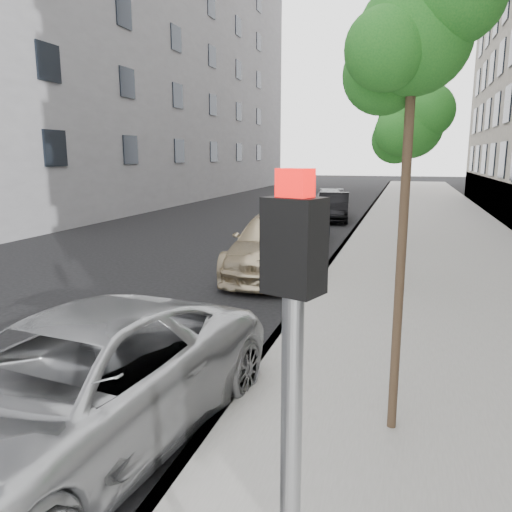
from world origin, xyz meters
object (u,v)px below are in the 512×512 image
at_px(sedan_blue, 308,225).
at_px(tree_far, 412,119).
at_px(signal_pole, 292,413).
at_px(minivan, 70,389).
at_px(suv, 277,244).
at_px(sedan_black, 334,207).
at_px(tree_near, 417,39).
at_px(sedan_rear, 329,200).
at_px(tree_mid, 411,125).

bearing_deg(sedan_blue, tree_far, -2.70).
bearing_deg(signal_pole, minivan, 163.91).
xyz_separation_m(suv, sedan_black, (-0.11, 11.79, -0.11)).
distance_m(suv, sedan_black, 11.79).
distance_m(tree_far, minivan, 15.14).
height_order(tree_near, sedan_rear, tree_near).
height_order(tree_mid, minivan, tree_mid).
xyz_separation_m(tree_near, tree_far, (0.00, 13.00, 0.09)).
height_order(suv, sedan_black, suv).
bearing_deg(tree_near, suv, 113.64).
bearing_deg(tree_near, tree_far, 90.00).
relative_size(tree_near, minivan, 0.92).
xyz_separation_m(tree_far, sedan_black, (-3.47, 6.46, -3.72)).
xyz_separation_m(tree_near, minivan, (-3.33, -1.31, -3.57)).
bearing_deg(tree_far, sedan_black, 118.21).
bearing_deg(tree_mid, sedan_rear, 104.06).
bearing_deg(tree_near, minivan, -158.49).
relative_size(sedan_black, sedan_rear, 1.00).
bearing_deg(tree_near, sedan_rear, 100.39).
height_order(tree_near, signal_pole, tree_near).
xyz_separation_m(suv, sedan_rear, (-1.09, 16.61, -0.19)).
bearing_deg(sedan_black, sedan_rear, 95.57).
distance_m(tree_near, sedan_rear, 24.97).
relative_size(tree_near, suv, 0.90).
height_order(tree_mid, suv, tree_mid).
height_order(tree_far, minivan, tree_far).
distance_m(tree_far, sedan_rear, 12.71).
xyz_separation_m(tree_mid, sedan_blue, (-3.52, 6.41, -3.21)).
bearing_deg(tree_near, sedan_blue, 105.24).
xyz_separation_m(tree_far, signal_pole, (-0.46, -16.39, -2.39)).
height_order(signal_pole, sedan_rear, signal_pole).
relative_size(sedan_blue, sedan_black, 0.89).
bearing_deg(sedan_blue, sedan_black, 85.43).
distance_m(tree_near, sedan_blue, 13.88).
bearing_deg(sedan_blue, tree_near, -78.89).
bearing_deg(suv, tree_near, -71.05).
bearing_deg(signal_pole, sedan_rear, 118.05).
distance_m(tree_far, sedan_black, 8.22).
height_order(tree_far, sedan_rear, tree_far).
relative_size(tree_mid, signal_pole, 1.53).
bearing_deg(suv, sedan_black, 85.83).
bearing_deg(signal_pole, sedan_black, 117.33).
xyz_separation_m(suv, sedan_blue, (-0.16, 5.23, -0.16)).
height_order(signal_pole, minivan, signal_pole).
relative_size(tree_near, signal_pole, 1.65).
height_order(minivan, sedan_rear, minivan).
height_order(signal_pole, sedan_blue, signal_pole).
bearing_deg(sedan_black, minivan, -95.61).
height_order(tree_far, suv, tree_far).
bearing_deg(sedan_black, signal_pole, -88.50).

